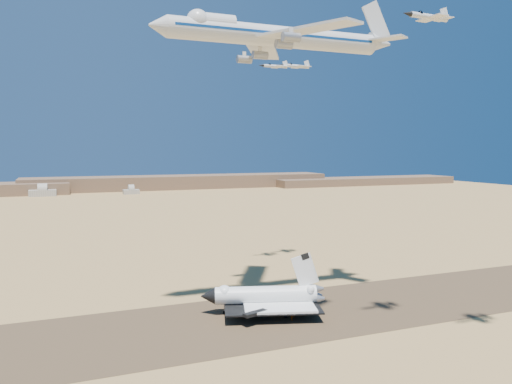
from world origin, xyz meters
name	(u,v)px	position (x,y,z in m)	size (l,w,h in m)	color
ground	(211,325)	(0.00, 0.00, 0.00)	(1200.00, 1200.00, 0.00)	tan
runway	(211,325)	(0.00, 0.00, 0.03)	(600.00, 50.00, 0.06)	brown
ridgeline	(145,184)	(65.32, 527.31, 7.63)	(960.00, 90.00, 18.00)	brown
hangars	(39,193)	(-64.00, 478.43, 4.83)	(200.50, 29.50, 30.00)	#AAA497
shuttle	(265,297)	(20.10, 4.86, 5.49)	(41.87, 33.15, 20.42)	white
carrier_747	(270,36)	(22.63, 6.64, 91.97)	(86.65, 67.33, 21.63)	silver
crew_a	(299,313)	(29.77, -1.50, 0.89)	(0.61, 0.40, 1.66)	#B84F0A
crew_b	(292,318)	(25.44, -5.33, 0.99)	(0.90, 0.52, 1.85)	#B84F0A
crew_c	(294,314)	(27.52, -2.62, 0.96)	(1.05, 0.54, 1.80)	#B84F0A
chase_jet_a	(428,16)	(51.86, -34.21, 91.07)	(16.32, 8.80, 4.06)	silver
chase_jet_d	(275,66)	(48.05, 60.14, 91.84)	(14.03, 7.48, 3.49)	silver
chase_jet_e	(296,66)	(60.37, 63.79, 93.16)	(16.03, 8.65, 3.99)	silver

